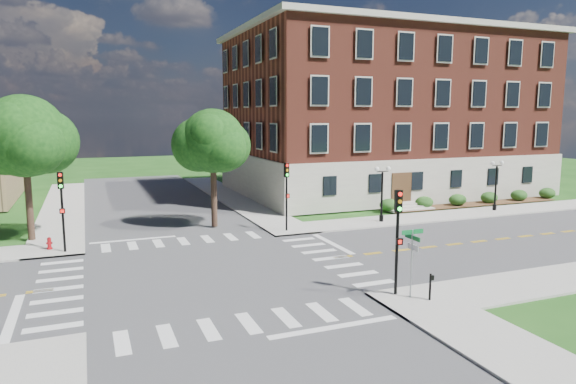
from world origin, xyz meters
name	(u,v)px	position (x,y,z in m)	size (l,w,h in m)	color
ground	(208,272)	(0.00, 0.00, 0.00)	(160.00, 160.00, 0.00)	#1A4814
road_ew	(208,272)	(0.00, 0.00, 0.01)	(90.00, 12.00, 0.01)	#3D3D3F
road_ns	(208,272)	(0.00, 0.00, 0.01)	(12.00, 90.00, 0.01)	#3D3D3F
sidewalk_ne	(336,205)	(15.38, 15.38, 0.06)	(34.00, 34.00, 0.12)	#9E9B93
crosswalk_east	(331,258)	(7.20, 0.00, 0.00)	(2.20, 10.20, 0.02)	silver
stop_bar_east	(332,244)	(8.80, 3.00, 0.00)	(0.40, 5.50, 0.00)	silver
main_building	(382,114)	(24.00, 21.99, 8.34)	(30.60, 22.40, 16.50)	#AAA396
shrub_row	(473,206)	(27.00, 10.80, 0.00)	(18.00, 2.00, 1.30)	#244D19
tree_c	(24,136)	(-9.23, 10.88, 6.85)	(5.27, 5.27, 9.39)	#2F2017
tree_d	(213,141)	(2.90, 10.53, 6.34)	(4.60, 4.60, 8.55)	#2F2017
traffic_signal_se	(398,228)	(7.15, -6.74, 3.19)	(0.37, 0.42, 4.80)	black
traffic_signal_ne	(287,188)	(7.29, 7.21, 3.19)	(0.37, 0.44, 4.80)	black
traffic_signal_nw	(62,201)	(-7.11, 6.80, 3.19)	(0.35, 0.39, 4.80)	black
twin_lamp_west	(382,190)	(15.20, 7.48, 2.52)	(1.36, 0.36, 4.23)	black
twin_lamp_east	(496,182)	(26.75, 7.94, 2.52)	(1.36, 0.36, 4.23)	black
street_sign_pole	(412,250)	(7.54, -7.33, 2.31)	(1.10, 1.10, 3.10)	gray
push_button_post	(430,285)	(8.14, -7.95, 0.80)	(0.14, 0.21, 1.20)	black
fire_hydrant	(49,244)	(-8.00, 7.75, 0.46)	(0.35, 0.35, 0.75)	#A30C11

